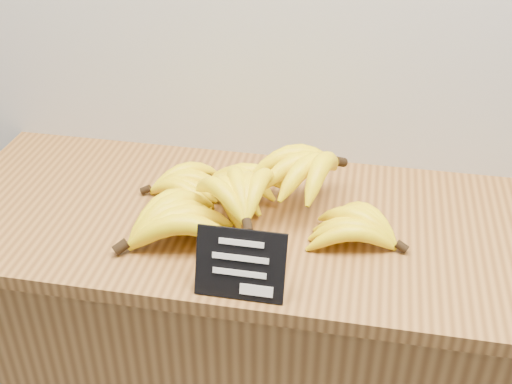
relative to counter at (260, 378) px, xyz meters
The scene contains 4 objects.
counter is the anchor object (origin of this frame).
counter_top 0.47m from the counter, ahead, with size 1.31×0.54×0.03m, color olive.
chalkboard_sign 0.58m from the counter, 88.25° to the right, with size 0.15×0.01×0.12m, color black.
banana_pile 0.53m from the counter, 162.51° to the right, with size 0.55×0.34×0.13m.
Camera 1 is at (0.12, 1.71, 1.67)m, focal length 45.00 mm.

